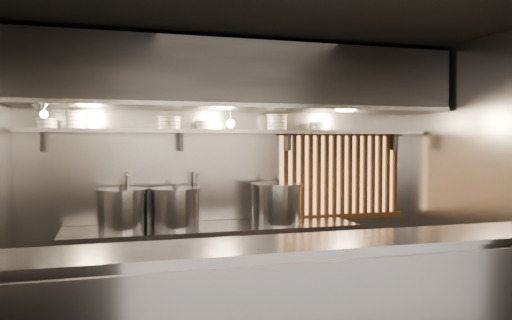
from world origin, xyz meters
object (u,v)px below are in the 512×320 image
pendant_bulb (231,123)px  heat_lamp (41,108)px  stock_pot_mid (122,209)px  stock_pot_left (175,208)px  stock_pot_right (277,203)px

pendant_bulb → heat_lamp: bearing=-169.0°
heat_lamp → pendant_bulb: size_ratio=1.87×
heat_lamp → stock_pot_mid: heat_lamp is taller
stock_pot_left → heat_lamp: bearing=-166.6°
pendant_bulb → stock_pot_left: bearing=-174.0°
pendant_bulb → stock_pot_right: size_ratio=0.30×
stock_pot_mid → stock_pot_right: size_ratio=0.97×
heat_lamp → stock_pot_mid: (0.69, 0.31, -0.96)m
heat_lamp → stock_pot_mid: 1.22m
stock_pot_mid → stock_pot_right: stock_pot_right is taller
heat_lamp → pendant_bulb: heat_lamp is taller
heat_lamp → stock_pot_left: bearing=13.4°
heat_lamp → stock_pot_left: size_ratio=0.63×
stock_pot_right → stock_pot_mid: bearing=178.1°
heat_lamp → stock_pot_mid: bearing=24.2°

